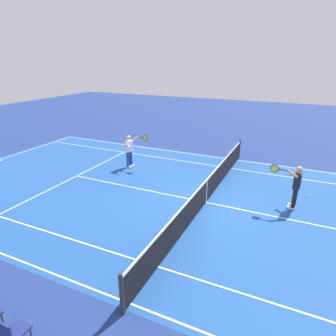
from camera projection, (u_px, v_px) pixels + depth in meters
ground_plane at (206, 202)px, 11.30m from camera, size 60.00×60.00×0.00m
court_slab at (206, 202)px, 11.30m from camera, size 24.20×11.40×0.00m
court_line_markings at (206, 202)px, 11.30m from camera, size 23.85×11.05×0.01m
tennis_net at (206, 191)px, 11.13m from camera, size 0.10×11.70×1.08m
tennis_player_near at (130, 149)px, 14.68m from camera, size 1.11×0.77×1.70m
tennis_player_far at (296, 185)px, 10.57m from camera, size 1.10×0.78×1.70m
tennis_ball at (307, 196)px, 11.75m from camera, size 0.07×0.07×0.07m
spectator_chair_0 at (10, 332)px, 5.36m from camera, size 0.44×0.44×0.88m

